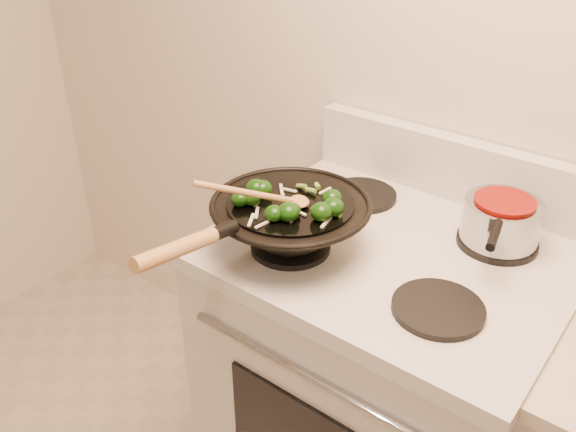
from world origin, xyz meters
The scene contains 5 objects.
stove centered at (0.00, 1.17, 0.47)m, with size 0.78×0.67×1.08m.
wok centered at (-0.18, 1.02, 0.99)m, with size 0.35×0.58×0.17m.
stirfry centered at (-0.16, 0.99, 1.06)m, with size 0.25×0.24×0.04m.
wooden_spoon centered at (-0.20, 0.97, 1.07)m, with size 0.17×0.21×0.09m.
saucepan centered at (0.18, 1.32, 0.98)m, with size 0.17×0.27×0.10m.
Camera 1 is at (0.51, 0.11, 1.68)m, focal length 38.00 mm.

